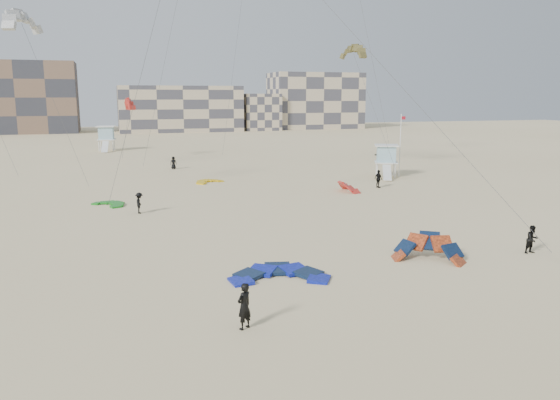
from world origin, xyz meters
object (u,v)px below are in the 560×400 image
object	(u,v)px
kitesurfer_main	(244,306)
lifeguard_tower_near	(386,161)
kite_ground_blue	(279,278)
kite_ground_orange	(428,260)

from	to	relation	value
kitesurfer_main	lifeguard_tower_near	bearing A→B (deg)	-158.33
kite_ground_blue	lifeguard_tower_near	size ratio (longest dim) A/B	0.86
kitesurfer_main	lifeguard_tower_near	world-z (taller)	lifeguard_tower_near
kite_ground_orange	lifeguard_tower_near	xyz separation A→B (m)	(13.59, 30.45, 1.86)
kite_ground_blue	kitesurfer_main	size ratio (longest dim) A/B	2.49
kite_ground_blue	lifeguard_tower_near	bearing A→B (deg)	66.31
kite_ground_blue	kitesurfer_main	distance (m)	6.47
kite_ground_orange	kitesurfer_main	bearing A→B (deg)	-119.12
kite_ground_orange	lifeguard_tower_near	size ratio (longest dim) A/B	0.70
kite_ground_blue	lifeguard_tower_near	world-z (taller)	lifeguard_tower_near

